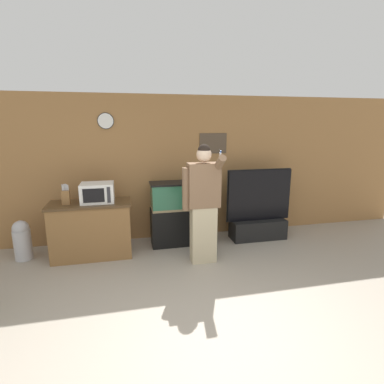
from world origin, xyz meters
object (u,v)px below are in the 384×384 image
at_px(tv_on_stand, 258,219).
at_px(person_standing, 203,203).
at_px(microwave, 97,193).
at_px(aquarium_on_stand, 181,213).
at_px(knife_block, 66,197).
at_px(trash_bin, 22,240).
at_px(counter_island, 92,230).

height_order(tv_on_stand, person_standing, person_standing).
height_order(microwave, tv_on_stand, tv_on_stand).
bearing_deg(aquarium_on_stand, person_standing, -77.01).
xyz_separation_m(knife_block, trash_bin, (-0.73, 0.14, -0.69)).
distance_m(tv_on_stand, person_standing, 1.54).
bearing_deg(knife_block, person_standing, -15.33).
distance_m(person_standing, trash_bin, 2.90).
height_order(tv_on_stand, trash_bin, tv_on_stand).
bearing_deg(trash_bin, person_standing, -14.10).
distance_m(microwave, tv_on_stand, 2.89).
bearing_deg(knife_block, tv_on_stand, 2.72).
bearing_deg(microwave, trash_bin, 174.90).
xyz_separation_m(microwave, knife_block, (-0.46, -0.03, -0.03)).
bearing_deg(person_standing, knife_block, 164.67).
xyz_separation_m(knife_block, aquarium_on_stand, (1.84, 0.24, -0.45)).
bearing_deg(counter_island, knife_block, -176.70).
bearing_deg(tv_on_stand, knife_block, -177.28).
relative_size(microwave, knife_block, 1.60).
xyz_separation_m(microwave, aquarium_on_stand, (1.37, 0.21, -0.49)).
xyz_separation_m(tv_on_stand, person_standing, (-1.25, -0.71, 0.57)).
xyz_separation_m(person_standing, trash_bin, (-2.75, 0.69, -0.62)).
xyz_separation_m(counter_island, tv_on_stand, (2.93, 0.14, -0.07)).
bearing_deg(knife_block, aquarium_on_stand, 7.40).
relative_size(tv_on_stand, person_standing, 0.72).
bearing_deg(knife_block, trash_bin, 169.36).
relative_size(counter_island, knife_block, 4.01).
bearing_deg(microwave, person_standing, -20.56).
bearing_deg(trash_bin, tv_on_stand, 0.26).
relative_size(counter_island, person_standing, 0.69).
bearing_deg(microwave, aquarium_on_stand, 8.61).
distance_m(knife_block, trash_bin, 1.01).
distance_m(knife_block, aquarium_on_stand, 1.91).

